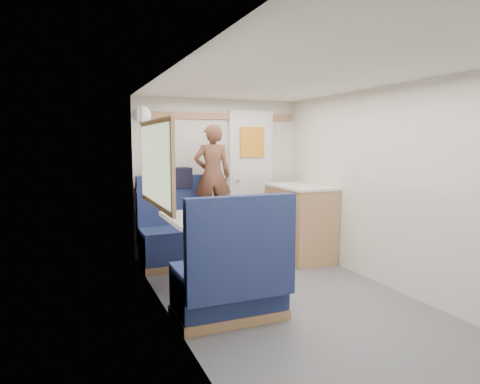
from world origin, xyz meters
name	(u,v)px	position (x,y,z in m)	size (l,w,h in m)	color
floor	(308,313)	(0.00, 0.00, 0.00)	(4.50, 4.50, 0.00)	#515156
ceiling	(313,72)	(0.00, 0.00, 2.00)	(4.50, 4.50, 0.00)	silver
wall_back	(219,177)	(0.00, 2.25, 1.00)	(2.20, 0.02, 2.00)	silver
wall_left	(180,204)	(-1.10, 0.00, 1.00)	(0.02, 4.50, 2.00)	silver
wall_right	(413,191)	(1.10, 0.00, 1.00)	(0.02, 4.50, 2.00)	silver
oak_trim_low	(219,188)	(0.00, 2.23, 0.85)	(2.15, 0.02, 0.08)	#976C44
oak_trim_high	(219,116)	(0.00, 2.23, 1.78)	(2.15, 0.02, 0.08)	#976C44
side_window	(155,164)	(-1.08, 1.00, 1.25)	(0.04, 1.30, 0.72)	#A2AA90
rear_door	(251,178)	(0.45, 2.22, 0.97)	(0.62, 0.12, 1.86)	white
dinette_table	(200,232)	(-0.65, 1.00, 0.57)	(0.62, 0.92, 0.72)	white
bench_far	(178,240)	(-0.65, 1.86, 0.30)	(0.90, 0.59, 1.05)	navy
bench_near	(231,284)	(-0.65, 0.14, 0.30)	(0.90, 0.59, 1.05)	navy
ledge	(172,189)	(-0.65, 2.12, 0.88)	(0.90, 0.14, 0.04)	#976C44
dome_light	(142,115)	(-1.04, 1.85, 1.75)	(0.20, 0.20, 0.20)	white
galley_counter	(300,222)	(0.82, 1.55, 0.47)	(0.57, 0.92, 0.92)	#976C44
person	(212,175)	(-0.22, 1.85, 1.06)	(0.44, 0.29, 1.21)	brown
duffel_bag	(170,178)	(-0.67, 2.12, 1.02)	(0.50, 0.24, 0.24)	black
tray	(209,217)	(-0.59, 0.88, 0.73)	(0.26, 0.34, 0.02)	silver
orange_fruit	(216,211)	(-0.49, 0.93, 0.77)	(0.07, 0.07, 0.07)	#E2600A
cheese_block	(220,217)	(-0.54, 0.72, 0.76)	(0.10, 0.06, 0.04)	#ECDF88
wine_glass	(207,206)	(-0.62, 0.86, 0.84)	(0.08, 0.08, 0.17)	white
tumbler_left	(200,217)	(-0.75, 0.63, 0.78)	(0.07, 0.07, 0.11)	white
beer_glass	(213,209)	(-0.46, 1.13, 0.77)	(0.06, 0.06, 0.09)	#915615
pepper_grinder	(213,212)	(-0.54, 0.93, 0.77)	(0.04, 0.04, 0.10)	black
salt_grinder	(186,210)	(-0.75, 1.15, 0.77)	(0.04, 0.04, 0.10)	white
bread_loaf	(212,206)	(-0.43, 1.29, 0.78)	(0.14, 0.27, 0.11)	brown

